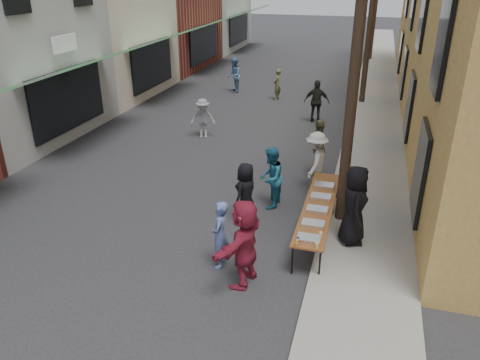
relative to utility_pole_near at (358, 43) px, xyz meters
The scene contains 26 objects.
ground 6.91m from the utility_pole_near, 145.10° to the right, with size 120.00×120.00×0.00m, color #28282B.
sidewalk 12.82m from the utility_pole_near, 86.66° to the left, with size 2.20×60.00×0.10m, color gray.
storefront_row 18.65m from the utility_pole_near, 140.09° to the left, with size 8.00×37.00×9.00m.
utility_pole_near is the anchor object (origin of this frame).
utility_pole_mid 12.00m from the utility_pole_near, 90.00° to the left, with size 0.26×0.26×9.00m, color #2D2116.
serving_table 3.89m from the utility_pole_near, 124.06° to the right, with size 0.70×4.00×0.75m.
catering_tray_sausage 4.44m from the utility_pole_near, 101.82° to the right, with size 0.50×0.33×0.08m, color maroon.
catering_tray_foil_b 4.13m from the utility_pole_near, 106.04° to the right, with size 0.50×0.33×0.08m, color #B2B2B7.
catering_tray_buns 3.89m from the utility_pole_near, 115.69° to the right, with size 0.50×0.33×0.08m, color tan.
catering_tray_foil_d 3.76m from the utility_pole_near, 145.82° to the right, with size 0.50×0.33×0.08m, color #B2B2B7.
catering_tray_buns_end 3.76m from the utility_pole_near, 144.21° to the left, with size 0.50×0.33×0.08m, color tan.
condiment_jar_a 4.64m from the utility_pole_near, 104.99° to the right, with size 0.07×0.07×0.08m, color #A57F26.
condiment_jar_b 4.58m from the utility_pole_near, 105.54° to the right, with size 0.07×0.07×0.08m, color #A57F26.
condiment_jar_c 4.53m from the utility_pole_near, 106.13° to the right, with size 0.07×0.07×0.08m, color #A57F26.
cup_stack 4.55m from the utility_pole_near, 96.48° to the right, with size 0.08×0.08×0.12m, color tan.
guest_front_a 4.44m from the utility_pole_near, 165.14° to the right, with size 0.77×0.50×1.59m, color black.
guest_front_b 5.19m from the utility_pole_near, 130.79° to the right, with size 0.57×0.37×1.55m, color #576BA9.
guest_front_c 4.13m from the utility_pole_near, behind, with size 0.83×0.65×1.71m, color #216B89.
guest_front_d 4.09m from the utility_pole_near, 117.91° to the left, with size 1.15×0.66×1.78m, color silver.
guest_front_e 4.72m from the utility_pole_near, 108.54° to the left, with size 1.05×0.44×1.79m, color brown.
guest_queue_back 5.06m from the utility_pole_near, 118.09° to the right, with size 1.77×0.56×1.91m, color #9D223B.
server 3.63m from the utility_pole_near, 72.89° to the right, with size 0.93×0.61×1.91m, color black.
passerby_left 8.59m from the utility_pole_near, 137.25° to the left, with size 0.98×0.56×1.51m, color gray.
passerby_mid 9.28m from the utility_pole_near, 101.80° to the left, with size 1.05×0.44×1.79m, color black.
passerby_right 12.83m from the utility_pole_near, 109.53° to the left, with size 0.55×0.36×1.51m, color brown.
passerby_far 14.50m from the utility_pole_near, 117.89° to the left, with size 0.87×0.67×1.78m, color #577FAA.
Camera 1 is at (4.73, -7.93, 6.01)m, focal length 35.00 mm.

